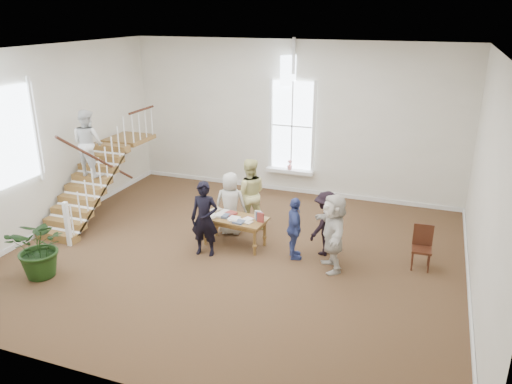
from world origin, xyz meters
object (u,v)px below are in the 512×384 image
at_px(floor_plant, 41,247).
at_px(woman_cluster_a, 294,229).
at_px(woman_cluster_c, 333,232).
at_px(side_chair, 422,244).
at_px(elderly_woman, 230,204).
at_px(person_yellow, 249,194).
at_px(woman_cluster_b, 326,223).
at_px(police_officer, 205,219).
at_px(library_table, 233,221).

bearing_deg(floor_plant, woman_cluster_a, 28.75).
xyz_separation_m(woman_cluster_c, side_chair, (1.80, 0.75, -0.33)).
bearing_deg(elderly_woman, side_chair, 166.00).
bearing_deg(floor_plant, person_yellow, 50.52).
bearing_deg(side_chair, floor_plant, -159.47).
distance_m(elderly_woman, woman_cluster_b, 2.47).
height_order(elderly_woman, person_yellow, person_yellow).
distance_m(police_officer, woman_cluster_c, 2.86).
height_order(woman_cluster_a, woman_cluster_b, woman_cluster_b).
height_order(person_yellow, woman_cluster_c, person_yellow).
relative_size(elderly_woman, side_chair, 1.64).
bearing_deg(library_table, person_yellow, 96.31).
distance_m(police_officer, person_yellow, 1.80).
xyz_separation_m(library_table, police_officer, (-0.43, -0.64, 0.24)).
xyz_separation_m(police_officer, woman_cluster_a, (1.95, 0.50, -0.15)).
distance_m(floor_plant, side_chair, 8.03).
xyz_separation_m(elderly_woman, woman_cluster_a, (1.85, -0.75, -0.07)).
bearing_deg(police_officer, woman_cluster_c, -1.01).
xyz_separation_m(library_table, woman_cluster_c, (2.42, -0.34, 0.23)).
bearing_deg(woman_cluster_c, library_table, -122.59).
bearing_deg(side_chair, woman_cluster_a, -170.81).
bearing_deg(elderly_woman, library_table, 106.70).
distance_m(person_yellow, woman_cluster_b, 2.30).
xyz_separation_m(police_officer, woman_cluster_b, (2.55, 0.95, -0.12)).
height_order(person_yellow, woman_cluster_b, person_yellow).
relative_size(library_table, police_officer, 0.90).
bearing_deg(side_chair, library_table, -176.80).
distance_m(woman_cluster_a, floor_plant, 5.36).
distance_m(police_officer, woman_cluster_a, 2.02).
bearing_deg(elderly_woman, woman_cluster_a, 146.44).
bearing_deg(police_officer, elderly_woman, 78.34).
bearing_deg(woman_cluster_c, elderly_woman, -133.64).
xyz_separation_m(library_table, floor_plant, (-3.18, -2.72, 0.04)).
height_order(police_officer, floor_plant, police_officer).
relative_size(person_yellow, woman_cluster_c, 1.06).
height_order(police_officer, woman_cluster_b, police_officer).
xyz_separation_m(woman_cluster_a, floor_plant, (-4.70, -2.58, -0.05)).
bearing_deg(side_chair, elderly_woman, 175.14).
relative_size(woman_cluster_c, floor_plant, 1.28).
relative_size(person_yellow, floor_plant, 1.36).
relative_size(elderly_woman, woman_cluster_a, 1.10).
distance_m(library_table, side_chair, 4.24).
distance_m(elderly_woman, side_chair, 4.56).
height_order(police_officer, side_chair, police_officer).
relative_size(library_table, woman_cluster_c, 0.91).
bearing_deg(side_chair, police_officer, -169.61).
distance_m(library_table, floor_plant, 4.18).
xyz_separation_m(woman_cluster_b, side_chair, (2.10, 0.10, -0.22)).
height_order(woman_cluster_c, floor_plant, woman_cluster_c).
relative_size(elderly_woman, woman_cluster_b, 1.05).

